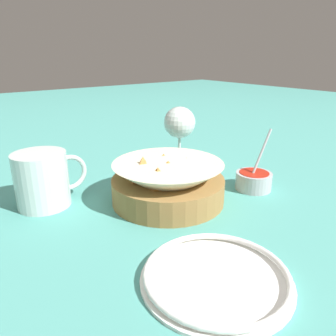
% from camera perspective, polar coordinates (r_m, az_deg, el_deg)
% --- Properties ---
extents(ground_plane, '(4.00, 4.00, 0.00)m').
position_cam_1_polar(ground_plane, '(0.63, -1.55, -5.44)').
color(ground_plane, teal).
extents(food_basket, '(0.21, 0.21, 0.09)m').
position_cam_1_polar(food_basket, '(0.61, -0.12, -2.64)').
color(food_basket, olive).
rests_on(food_basket, ground_plane).
extents(sauce_cup, '(0.08, 0.07, 0.12)m').
position_cam_1_polar(sauce_cup, '(0.69, 14.69, -1.99)').
color(sauce_cup, '#B7B7BC').
rests_on(sauce_cup, ground_plane).
extents(wine_glass, '(0.07, 0.07, 0.15)m').
position_cam_1_polar(wine_glass, '(0.78, 2.03, 7.52)').
color(wine_glass, silver).
rests_on(wine_glass, ground_plane).
extents(beer_mug, '(0.13, 0.09, 0.10)m').
position_cam_1_polar(beer_mug, '(0.63, -20.95, -2.21)').
color(beer_mug, silver).
rests_on(beer_mug, ground_plane).
extents(side_plate, '(0.19, 0.19, 0.01)m').
position_cam_1_polar(side_plate, '(0.43, 8.39, -18.11)').
color(side_plate, white).
rests_on(side_plate, ground_plane).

